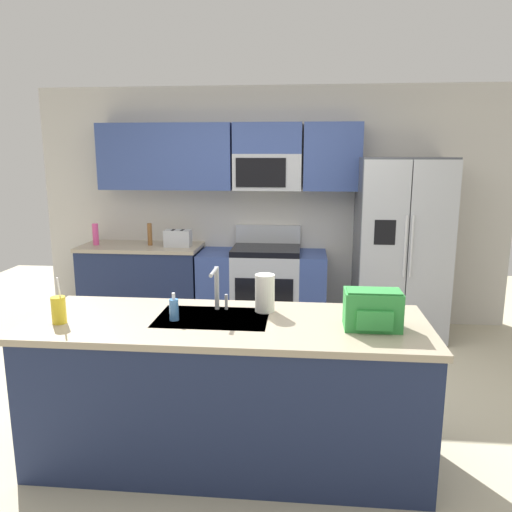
% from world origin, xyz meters
% --- Properties ---
extents(ground_plane, '(9.00, 9.00, 0.00)m').
position_xyz_m(ground_plane, '(0.00, 0.00, 0.00)').
color(ground_plane, beige).
rests_on(ground_plane, ground).
extents(kitchen_wall_unit, '(5.20, 0.43, 2.60)m').
position_xyz_m(kitchen_wall_unit, '(-0.14, 2.08, 1.47)').
color(kitchen_wall_unit, beige).
rests_on(kitchen_wall_unit, ground).
extents(back_counter, '(1.31, 0.63, 0.90)m').
position_xyz_m(back_counter, '(-1.41, 1.80, 0.45)').
color(back_counter, '#1E2A4D').
rests_on(back_counter, ground).
extents(range_oven, '(1.36, 0.61, 1.10)m').
position_xyz_m(range_oven, '(-0.07, 1.80, 0.44)').
color(range_oven, '#B7BABF').
rests_on(range_oven, ground).
extents(refrigerator, '(0.90, 0.76, 1.85)m').
position_xyz_m(refrigerator, '(1.36, 1.73, 0.93)').
color(refrigerator, '#4C4F54').
rests_on(refrigerator, ground).
extents(island_counter, '(2.40, 0.85, 0.90)m').
position_xyz_m(island_counter, '(-0.08, -0.61, 0.45)').
color(island_counter, '#1E2A4D').
rests_on(island_counter, ground).
extents(toaster, '(0.28, 0.16, 0.18)m').
position_xyz_m(toaster, '(-0.98, 1.75, 0.99)').
color(toaster, '#B7BABF').
rests_on(toaster, back_counter).
extents(pepper_mill, '(0.05, 0.05, 0.24)m').
position_xyz_m(pepper_mill, '(-1.30, 1.80, 1.02)').
color(pepper_mill, brown).
rests_on(pepper_mill, back_counter).
extents(bottle_pink, '(0.06, 0.06, 0.23)m').
position_xyz_m(bottle_pink, '(-1.90, 1.76, 1.02)').
color(bottle_pink, '#EA4C93').
rests_on(bottle_pink, back_counter).
extents(sink_faucet, '(0.08, 0.21, 0.28)m').
position_xyz_m(sink_faucet, '(-0.18, -0.42, 1.07)').
color(sink_faucet, '#B7BABF').
rests_on(sink_faucet, island_counter).
extents(drink_cup_yellow, '(0.08, 0.08, 0.28)m').
position_xyz_m(drink_cup_yellow, '(-1.07, -0.75, 0.98)').
color(drink_cup_yellow, yellow).
rests_on(drink_cup_yellow, island_counter).
extents(soap_dispenser, '(0.06, 0.06, 0.17)m').
position_xyz_m(soap_dispenser, '(-0.40, -0.63, 0.97)').
color(soap_dispenser, '#4C8CD8').
rests_on(soap_dispenser, island_counter).
extents(paper_towel_roll, '(0.12, 0.12, 0.24)m').
position_xyz_m(paper_towel_roll, '(0.13, -0.41, 1.02)').
color(paper_towel_roll, white).
rests_on(paper_towel_roll, island_counter).
extents(backpack, '(0.32, 0.22, 0.23)m').
position_xyz_m(backpack, '(0.76, -0.66, 1.02)').
color(backpack, green).
rests_on(backpack, island_counter).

